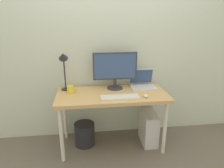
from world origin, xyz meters
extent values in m
plane|color=#665B51|center=(0.00, 0.00, 0.00)|extent=(6.00, 6.00, 0.00)
cube|color=silver|center=(0.00, 0.37, 1.30)|extent=(4.40, 0.04, 2.60)
cube|color=tan|center=(0.00, 0.00, 0.70)|extent=(1.33, 0.61, 0.04)
cylinder|color=silver|center=(-0.61, -0.25, 0.34)|extent=(0.04, 0.04, 0.68)
cylinder|color=silver|center=(0.61, -0.25, 0.34)|extent=(0.04, 0.04, 0.68)
cylinder|color=silver|center=(-0.61, 0.25, 0.34)|extent=(0.04, 0.04, 0.68)
cylinder|color=silver|center=(0.61, 0.25, 0.34)|extent=(0.04, 0.04, 0.68)
cylinder|color=#333338|center=(0.06, 0.18, 0.73)|extent=(0.20, 0.20, 0.01)
cylinder|color=#333338|center=(0.06, 0.18, 0.79)|extent=(0.04, 0.04, 0.11)
cube|color=#333338|center=(0.06, 0.18, 1.02)|extent=(0.55, 0.03, 0.34)
cube|color=#334C7F|center=(0.06, 0.16, 1.02)|extent=(0.52, 0.01, 0.31)
cube|color=silver|center=(0.43, 0.14, 0.73)|extent=(0.32, 0.22, 0.02)
cube|color=silver|center=(0.43, 0.27, 0.85)|extent=(0.32, 0.05, 0.21)
cube|color=#334C7F|center=(0.43, 0.26, 0.85)|extent=(0.30, 0.04, 0.18)
cylinder|color=#232328|center=(-0.57, 0.21, 0.73)|extent=(0.11, 0.11, 0.01)
cylinder|color=#232328|center=(-0.57, 0.21, 0.93)|extent=(0.02, 0.02, 0.40)
cone|color=#232328|center=(-0.57, 0.17, 1.16)|extent=(0.11, 0.14, 0.13)
cube|color=silver|center=(0.07, -0.17, 0.73)|extent=(0.44, 0.14, 0.02)
ellipsoid|color=silver|center=(0.37, -0.17, 0.74)|extent=(0.06, 0.09, 0.03)
cylinder|color=yellow|center=(-0.50, 0.06, 0.77)|extent=(0.08, 0.08, 0.10)
torus|color=yellow|center=(-0.45, 0.06, 0.77)|extent=(0.05, 0.01, 0.05)
cube|color=silver|center=(0.49, 0.01, 0.21)|extent=(0.18, 0.36, 0.42)
cylinder|color=#232328|center=(-0.35, 0.06, 0.15)|extent=(0.26, 0.26, 0.30)
camera|label=1|loc=(-0.30, -2.37, 1.64)|focal=33.91mm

